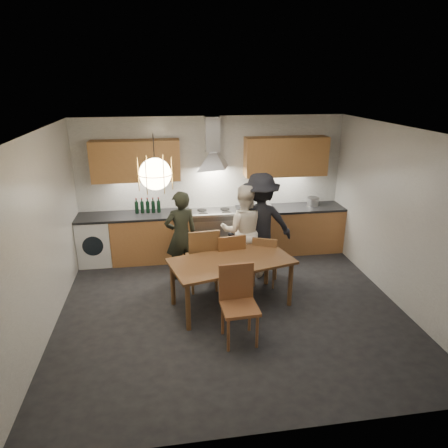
{
  "coord_description": "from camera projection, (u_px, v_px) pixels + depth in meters",
  "views": [
    {
      "loc": [
        -0.89,
        -5.09,
        3.23
      ],
      "look_at": [
        -0.05,
        0.4,
        1.2
      ],
      "focal_mm": 32.0,
      "sensor_mm": 36.0,
      "label": 1
    }
  ],
  "objects": [
    {
      "name": "wall_fixtures",
      "position": [
        213.0,
        158.0,
        7.23
      ],
      "size": [
        4.3,
        0.54,
        1.1
      ],
      "color": "tan",
      "rests_on": "ground"
    },
    {
      "name": "pendant_lamp",
      "position": [
        155.0,
        174.0,
        5.0
      ],
      "size": [
        0.43,
        0.43,
        0.7
      ],
      "color": "black",
      "rests_on": "ground"
    },
    {
      "name": "range_stove",
      "position": [
        214.0,
        234.0,
        7.61
      ],
      "size": [
        0.9,
        0.6,
        0.92
      ],
      "color": "silver",
      "rests_on": "ground"
    },
    {
      "name": "chair_back_right",
      "position": [
        265.0,
        258.0,
        6.46
      ],
      "size": [
        0.51,
        0.51,
        0.87
      ],
      "rotation": [
        0.0,
        0.0,
        2.74
      ],
      "color": "brown",
      "rests_on": "ground"
    },
    {
      "name": "person_left",
      "position": [
        181.0,
        236.0,
        6.64
      ],
      "size": [
        0.64,
        0.51,
        1.53
      ],
      "primitive_type": "imported",
      "rotation": [
        0.0,
        0.0,
        3.43
      ],
      "color": "black",
      "rests_on": "ground"
    },
    {
      "name": "stock_pot",
      "position": [
        313.0,
        202.0,
        7.75
      ],
      "size": [
        0.26,
        0.26,
        0.15
      ],
      "primitive_type": "cylinder",
      "rotation": [
        0.0,
        0.0,
        -0.23
      ],
      "color": "silver",
      "rests_on": "counter_run"
    },
    {
      "name": "dining_table",
      "position": [
        231.0,
        265.0,
        5.84
      ],
      "size": [
        1.92,
        1.29,
        0.74
      ],
      "rotation": [
        0.0,
        0.0,
        0.25
      ],
      "color": "brown",
      "rests_on": "ground"
    },
    {
      "name": "wine_bottles",
      "position": [
        148.0,
        205.0,
        7.3
      ],
      "size": [
        0.47,
        0.07,
        0.28
      ],
      "color": "black",
      "rests_on": "counter_run"
    },
    {
      "name": "chair_back_mid",
      "position": [
        230.0,
        258.0,
        6.31
      ],
      "size": [
        0.48,
        0.48,
        0.97
      ],
      "rotation": [
        0.0,
        0.0,
        3.25
      ],
      "color": "brown",
      "rests_on": "ground"
    },
    {
      "name": "chair_back_left",
      "position": [
        203.0,
        256.0,
        6.27
      ],
      "size": [
        0.52,
        0.52,
        1.06
      ],
      "rotation": [
        0.0,
        0.0,
        3.23
      ],
      "color": "brown",
      "rests_on": "ground"
    },
    {
      "name": "room_shell",
      "position": [
        232.0,
        199.0,
        5.37
      ],
      "size": [
        5.02,
        4.52,
        2.61
      ],
      "color": "white",
      "rests_on": "ground"
    },
    {
      "name": "counter_run",
      "position": [
        216.0,
        233.0,
        7.61
      ],
      "size": [
        5.0,
        0.62,
        0.9
      ],
      "color": "tan",
      "rests_on": "ground"
    },
    {
      "name": "person_right",
      "position": [
        260.0,
        224.0,
        6.85
      ],
      "size": [
        1.14,
        0.66,
        1.76
      ],
      "primitive_type": "imported",
      "rotation": [
        0.0,
        0.0,
        3.15
      ],
      "color": "black",
      "rests_on": "ground"
    },
    {
      "name": "ground",
      "position": [
        231.0,
        308.0,
        5.95
      ],
      "size": [
        5.0,
        5.0,
        0.0
      ],
      "primitive_type": "plane",
      "color": "black",
      "rests_on": "ground"
    },
    {
      "name": "mixing_bowl",
      "position": [
        263.0,
        208.0,
        7.51
      ],
      "size": [
        0.4,
        0.4,
        0.08
      ],
      "primitive_type": "imported",
      "rotation": [
        0.0,
        0.0,
        -0.29
      ],
      "color": "silver",
      "rests_on": "counter_run"
    },
    {
      "name": "chair_front",
      "position": [
        238.0,
        298.0,
        5.12
      ],
      "size": [
        0.48,
        0.48,
        1.01
      ],
      "rotation": [
        0.0,
        0.0,
        0.05
      ],
      "color": "brown",
      "rests_on": "ground"
    },
    {
      "name": "person_mid",
      "position": [
        243.0,
        231.0,
        6.76
      ],
      "size": [
        0.87,
        0.73,
        1.6
      ],
      "primitive_type": "imported",
      "rotation": [
        0.0,
        0.0,
        2.96
      ],
      "color": "white",
      "rests_on": "ground"
    }
  ]
}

